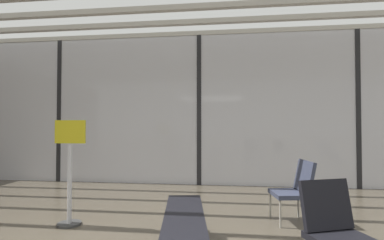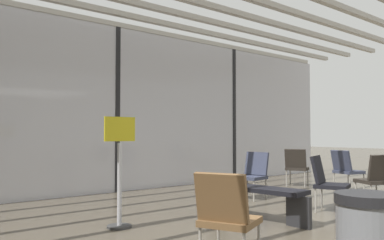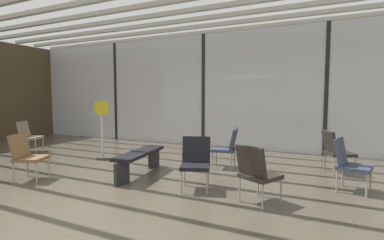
{
  "view_description": "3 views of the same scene",
  "coord_description": "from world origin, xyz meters",
  "px_view_note": "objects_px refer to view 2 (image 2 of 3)",
  "views": [
    {
      "loc": [
        0.62,
        -1.33,
        1.35
      ],
      "look_at": [
        -0.14,
        4.93,
        1.5
      ],
      "focal_mm": 26.14,
      "sensor_mm": 36.0,
      "label": 1
    },
    {
      "loc": [
        -4.06,
        -2.29,
        1.21
      ],
      "look_at": [
        0.8,
        3.64,
        1.49
      ],
      "focal_mm": 36.93,
      "sensor_mm": 36.0,
      "label": 2
    },
    {
      "loc": [
        3.55,
        -3.1,
        1.55
      ],
      "look_at": [
        0.41,
        3.48,
        0.96
      ],
      "focal_mm": 26.68,
      "sensor_mm": 36.0,
      "label": 3
    }
  ],
  "objects_px": {
    "lounge_chair_2": "(377,176)",
    "waiting_bench": "(255,194)",
    "lounge_chair_4": "(253,172)",
    "parked_airplane": "(62,116)",
    "lounge_chair_3": "(326,180)",
    "lounge_chair_1": "(346,168)",
    "info_sign": "(120,175)",
    "lounge_chair_6": "(296,165)",
    "lounge_chair_0": "(227,213)"
  },
  "relations": [
    {
      "from": "info_sign",
      "to": "lounge_chair_2",
      "type": "bearing_deg",
      "value": -18.22
    },
    {
      "from": "lounge_chair_2",
      "to": "lounge_chair_0",
      "type": "bearing_deg",
      "value": 35.42
    },
    {
      "from": "info_sign",
      "to": "lounge_chair_0",
      "type": "bearing_deg",
      "value": -90.04
    },
    {
      "from": "waiting_bench",
      "to": "lounge_chair_6",
      "type": "bearing_deg",
      "value": -70.67
    },
    {
      "from": "lounge_chair_3",
      "to": "waiting_bench",
      "type": "xyz_separation_m",
      "value": [
        -1.36,
        0.28,
        -0.13
      ]
    },
    {
      "from": "lounge_chair_6",
      "to": "waiting_bench",
      "type": "height_order",
      "value": "lounge_chair_6"
    },
    {
      "from": "waiting_bench",
      "to": "info_sign",
      "type": "relative_size",
      "value": 1.17
    },
    {
      "from": "lounge_chair_0",
      "to": "lounge_chair_3",
      "type": "distance_m",
      "value": 3.21
    },
    {
      "from": "lounge_chair_2",
      "to": "waiting_bench",
      "type": "bearing_deg",
      "value": 14.03
    },
    {
      "from": "lounge_chair_4",
      "to": "lounge_chair_6",
      "type": "distance_m",
      "value": 2.18
    },
    {
      "from": "lounge_chair_2",
      "to": "lounge_chair_3",
      "type": "relative_size",
      "value": 1.0
    },
    {
      "from": "lounge_chair_0",
      "to": "waiting_bench",
      "type": "distance_m",
      "value": 2.09
    },
    {
      "from": "lounge_chair_0",
      "to": "lounge_chair_2",
      "type": "xyz_separation_m",
      "value": [
        4.17,
        0.62,
        0.0
      ]
    },
    {
      "from": "lounge_chair_0",
      "to": "waiting_bench",
      "type": "bearing_deg",
      "value": -79.26
    },
    {
      "from": "lounge_chair_1",
      "to": "waiting_bench",
      "type": "height_order",
      "value": "lounge_chair_1"
    },
    {
      "from": "lounge_chair_1",
      "to": "lounge_chair_4",
      "type": "height_order",
      "value": "same"
    },
    {
      "from": "waiting_bench",
      "to": "lounge_chair_4",
      "type": "bearing_deg",
      "value": -55.54
    },
    {
      "from": "lounge_chair_2",
      "to": "info_sign",
      "type": "relative_size",
      "value": 0.6
    },
    {
      "from": "lounge_chair_1",
      "to": "lounge_chair_4",
      "type": "bearing_deg",
      "value": 89.13
    },
    {
      "from": "parked_airplane",
      "to": "lounge_chair_2",
      "type": "bearing_deg",
      "value": -81.87
    },
    {
      "from": "lounge_chair_0",
      "to": "lounge_chair_1",
      "type": "xyz_separation_m",
      "value": [
        5.41,
        1.89,
        0.0
      ]
    },
    {
      "from": "parked_airplane",
      "to": "info_sign",
      "type": "xyz_separation_m",
      "value": [
        -2.69,
        -9.02,
        -1.18
      ]
    },
    {
      "from": "parked_airplane",
      "to": "lounge_chair_3",
      "type": "bearing_deg",
      "value": -87.79
    },
    {
      "from": "lounge_chair_1",
      "to": "lounge_chair_6",
      "type": "relative_size",
      "value": 1.0
    },
    {
      "from": "parked_airplane",
      "to": "waiting_bench",
      "type": "relative_size",
      "value": 6.69
    },
    {
      "from": "parked_airplane",
      "to": "lounge_chair_1",
      "type": "xyz_separation_m",
      "value": [
        2.72,
        -9.12,
        -1.36
      ]
    },
    {
      "from": "lounge_chair_2",
      "to": "waiting_bench",
      "type": "xyz_separation_m",
      "value": [
        -2.46,
        0.57,
        -0.13
      ]
    },
    {
      "from": "lounge_chair_0",
      "to": "lounge_chair_6",
      "type": "distance_m",
      "value": 6.05
    },
    {
      "from": "parked_airplane",
      "to": "waiting_bench",
      "type": "distance_m",
      "value": 9.99
    },
    {
      "from": "lounge_chair_1",
      "to": "info_sign",
      "type": "bearing_deg",
      "value": 102.59
    },
    {
      "from": "parked_airplane",
      "to": "lounge_chair_0",
      "type": "relative_size",
      "value": 12.96
    },
    {
      "from": "parked_airplane",
      "to": "lounge_chair_1",
      "type": "distance_m",
      "value": 9.62
    },
    {
      "from": "parked_airplane",
      "to": "waiting_bench",
      "type": "height_order",
      "value": "parked_airplane"
    },
    {
      "from": "lounge_chair_0",
      "to": "lounge_chair_4",
      "type": "relative_size",
      "value": 1.0
    },
    {
      "from": "lounge_chair_6",
      "to": "lounge_chair_1",
      "type": "bearing_deg",
      "value": 163.39
    },
    {
      "from": "lounge_chair_1",
      "to": "lounge_chair_2",
      "type": "xyz_separation_m",
      "value": [
        -1.24,
        -1.27,
        0.0
      ]
    },
    {
      "from": "info_sign",
      "to": "lounge_chair_1",
      "type": "bearing_deg",
      "value": -1.1
    },
    {
      "from": "lounge_chair_1",
      "to": "lounge_chair_3",
      "type": "relative_size",
      "value": 1.0
    },
    {
      "from": "parked_airplane",
      "to": "lounge_chair_1",
      "type": "height_order",
      "value": "parked_airplane"
    },
    {
      "from": "info_sign",
      "to": "lounge_chair_3",
      "type": "bearing_deg",
      "value": -19.49
    },
    {
      "from": "lounge_chair_3",
      "to": "lounge_chair_6",
      "type": "relative_size",
      "value": 1.0
    },
    {
      "from": "parked_airplane",
      "to": "lounge_chair_1",
      "type": "bearing_deg",
      "value": -73.39
    },
    {
      "from": "lounge_chair_3",
      "to": "info_sign",
      "type": "bearing_deg",
      "value": 140.57
    },
    {
      "from": "lounge_chair_4",
      "to": "waiting_bench",
      "type": "relative_size",
      "value": 0.52
    },
    {
      "from": "info_sign",
      "to": "waiting_bench",
      "type": "bearing_deg",
      "value": -25.19
    },
    {
      "from": "lounge_chair_0",
      "to": "waiting_bench",
      "type": "xyz_separation_m",
      "value": [
        1.72,
        1.18,
        -0.13
      ]
    },
    {
      "from": "lounge_chair_1",
      "to": "lounge_chair_6",
      "type": "distance_m",
      "value": 1.15
    },
    {
      "from": "lounge_chair_2",
      "to": "lounge_chair_4",
      "type": "xyz_separation_m",
      "value": [
        -1.05,
        1.86,
        0.0
      ]
    },
    {
      "from": "lounge_chair_0",
      "to": "lounge_chair_3",
      "type": "height_order",
      "value": "same"
    },
    {
      "from": "lounge_chair_1",
      "to": "lounge_chair_4",
      "type": "distance_m",
      "value": 2.36
    }
  ]
}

